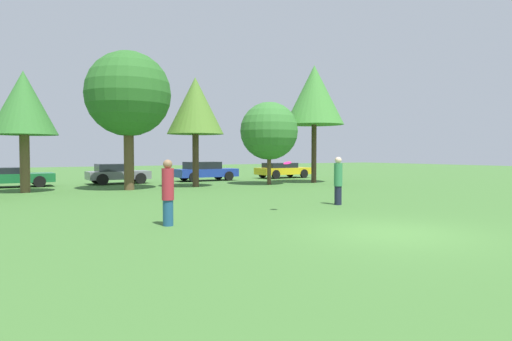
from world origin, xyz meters
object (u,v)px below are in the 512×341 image
at_px(frisbee, 287,163).
at_px(person_thrower, 168,192).
at_px(parked_car_green, 9,176).
at_px(tree_5, 314,95).
at_px(person_catcher, 338,180).
at_px(parked_car_grey, 117,173).
at_px(tree_4, 269,131).
at_px(tree_3, 195,106).
at_px(tree_1, 24,104).
at_px(tree_2, 128,95).
at_px(parked_car_blue, 205,171).
at_px(parked_car_yellow, 282,170).

bearing_deg(frisbee, person_thrower, -172.25).
bearing_deg(parked_car_green, tree_5, -19.31).
bearing_deg(person_catcher, parked_car_grey, -84.82).
height_order(person_thrower, tree_4, tree_4).
bearing_deg(tree_3, parked_car_green, 150.40).
relative_size(tree_1, tree_2, 0.82).
relative_size(person_thrower, tree_5, 0.23).
bearing_deg(tree_4, tree_3, 172.11).
bearing_deg(tree_2, parked_car_grey, 82.80).
relative_size(tree_3, parked_car_blue, 1.45).
xyz_separation_m(tree_5, parked_car_grey, (-11.45, 5.80, -5.11)).
bearing_deg(person_catcher, tree_2, -75.50).
distance_m(tree_2, parked_car_grey, 6.80).
bearing_deg(tree_5, parked_car_blue, 133.99).
relative_size(parked_car_green, parked_car_yellow, 1.03).
height_order(tree_4, parked_car_yellow, tree_4).
relative_size(tree_1, tree_3, 0.95).
height_order(parked_car_green, parked_car_blue, parked_car_blue).
bearing_deg(tree_2, parked_car_green, 134.82).
height_order(tree_1, tree_2, tree_2).
relative_size(frisbee, parked_car_yellow, 0.06).
xyz_separation_m(person_thrower, parked_car_blue, (9.07, 17.05, -0.21)).
distance_m(tree_3, parked_car_blue, 6.82).
relative_size(tree_2, parked_car_grey, 1.93).
relative_size(person_catcher, tree_3, 0.29).
xyz_separation_m(person_catcher, tree_5, (7.21, 10.30, 4.85)).
xyz_separation_m(frisbee, tree_5, (10.02, 10.91, 4.15)).
relative_size(frisbee, parked_car_grey, 0.07).
relative_size(person_thrower, tree_1, 0.30).
height_order(person_thrower, frisbee, person_thrower).
xyz_separation_m(parked_car_green, parked_car_yellow, (18.87, -0.42, 0.03)).
xyz_separation_m(person_catcher, frisbee, (-2.81, -0.62, 0.69)).
bearing_deg(tree_5, tree_2, 176.95).
bearing_deg(tree_2, person_thrower, -100.81).
height_order(frisbee, parked_car_yellow, frisbee).
bearing_deg(tree_5, person_catcher, -125.01).
relative_size(parked_car_green, parked_car_grey, 1.17).
height_order(person_catcher, parked_car_yellow, person_catcher).
relative_size(tree_4, parked_car_blue, 1.18).
relative_size(tree_2, tree_4, 1.43).
relative_size(parked_car_grey, parked_car_yellow, 0.88).
distance_m(person_thrower, tree_3, 14.28).
height_order(tree_2, parked_car_green, tree_2).
bearing_deg(tree_2, tree_4, -3.45).
height_order(tree_1, parked_car_grey, tree_1).
distance_m(person_catcher, parked_car_blue, 15.95).
height_order(frisbee, tree_1, tree_1).
bearing_deg(tree_1, person_thrower, -79.20).
xyz_separation_m(tree_1, tree_4, (13.46, -1.64, -1.05)).
distance_m(tree_1, parked_car_green, 5.73).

